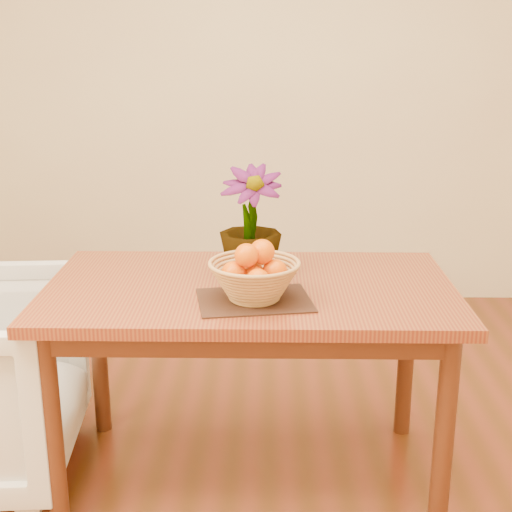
{
  "coord_description": "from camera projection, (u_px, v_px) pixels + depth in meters",
  "views": [
    {
      "loc": [
        0.06,
        -2.01,
        1.55
      ],
      "look_at": [
        0.02,
        0.18,
        0.89
      ],
      "focal_mm": 50.0,
      "sensor_mm": 36.0,
      "label": 1
    }
  ],
  "objects": [
    {
      "name": "wicker_basket",
      "position": [
        254.0,
        282.0,
        2.27
      ],
      "size": [
        0.3,
        0.3,
        0.12
      ],
      "color": "#B08949",
      "rests_on": "placemat"
    },
    {
      "name": "placemat",
      "position": [
        254.0,
        300.0,
        2.29
      ],
      "size": [
        0.4,
        0.32,
        0.01
      ],
      "primitive_type": "cube",
      "rotation": [
        0.0,
        0.0,
        0.16
      ],
      "color": "#371D14",
      "rests_on": "table"
    },
    {
      "name": "potted_plant",
      "position": [
        250.0,
        222.0,
        2.48
      ],
      "size": [
        0.22,
        0.22,
        0.39
      ],
      "primitive_type": "imported",
      "rotation": [
        0.0,
        0.0,
        -0.02
      ],
      "color": "#184614",
      "rests_on": "table"
    },
    {
      "name": "orange_pile",
      "position": [
        255.0,
        267.0,
        2.26
      ],
      "size": [
        0.21,
        0.2,
        0.14
      ],
      "rotation": [
        0.0,
        0.0,
        -0.42
      ],
      "color": "#EA5B03",
      "rests_on": "wicker_basket"
    },
    {
      "name": "wall_back",
      "position": [
        258.0,
        78.0,
        4.14
      ],
      "size": [
        4.0,
        0.02,
        2.7
      ],
      "primitive_type": "cube",
      "color": "#FFF1C2",
      "rests_on": "floor"
    },
    {
      "name": "table",
      "position": [
        250.0,
        308.0,
        2.47
      ],
      "size": [
        1.4,
        0.8,
        0.75
      ],
      "color": "brown",
      "rests_on": "floor"
    }
  ]
}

